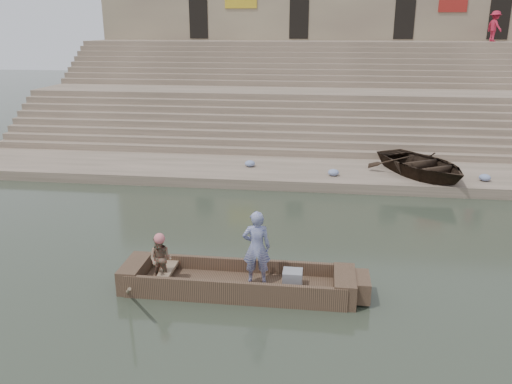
% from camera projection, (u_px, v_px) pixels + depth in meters
% --- Properties ---
extents(ground, '(120.00, 120.00, 0.00)m').
position_uv_depth(ground, '(322.00, 259.00, 14.15)').
color(ground, '#293225').
rests_on(ground, ground).
extents(lower_landing, '(32.00, 4.00, 0.40)m').
position_uv_depth(lower_landing, '(324.00, 174.00, 21.64)').
color(lower_landing, gray).
rests_on(lower_landing, ground).
extents(mid_landing, '(32.00, 3.00, 2.80)m').
position_uv_depth(mid_landing, '(325.00, 116.00, 28.36)').
color(mid_landing, gray).
rests_on(mid_landing, ground).
extents(upper_landing, '(32.00, 3.00, 5.20)m').
position_uv_depth(upper_landing, '(326.00, 81.00, 34.60)').
color(upper_landing, gray).
rests_on(upper_landing, ground).
extents(ghat_steps, '(32.00, 11.00, 5.20)m').
position_uv_depth(ghat_steps, '(326.00, 104.00, 29.83)').
color(ghat_steps, gray).
rests_on(ghat_steps, ground).
extents(building_wall, '(32.00, 5.07, 11.20)m').
position_uv_depth(building_wall, '(328.00, 34.00, 37.45)').
color(building_wall, tan).
rests_on(building_wall, ground).
extents(main_rowboat, '(5.00, 1.30, 0.22)m').
position_uv_depth(main_rowboat, '(237.00, 287.00, 12.44)').
color(main_rowboat, brown).
rests_on(main_rowboat, ground).
extents(rowboat_trim, '(6.04, 2.63, 1.86)m').
position_uv_depth(rowboat_trim, '(246.00, 280.00, 12.35)').
color(rowboat_trim, brown).
rests_on(rowboat_trim, ground).
extents(standing_man, '(0.71, 0.51, 1.82)m').
position_uv_depth(standing_man, '(257.00, 247.00, 12.16)').
color(standing_man, navy).
rests_on(standing_man, main_rowboat).
extents(rowing_man, '(0.60, 0.48, 1.19)m').
position_uv_depth(rowing_man, '(161.00, 259.00, 12.28)').
color(rowing_man, '#297D5A').
rests_on(rowing_man, main_rowboat).
extents(television, '(0.46, 0.42, 0.40)m').
position_uv_depth(television, '(292.00, 278.00, 12.19)').
color(television, gray).
rests_on(television, main_rowboat).
extents(beached_rowboat, '(4.96, 5.40, 0.91)m').
position_uv_depth(beached_rowboat, '(422.00, 164.00, 20.55)').
color(beached_rowboat, '#2D2116').
rests_on(beached_rowboat, lower_landing).
extents(pedestrian, '(1.06, 1.36, 1.85)m').
position_uv_depth(pedestrian, '(495.00, 26.00, 32.16)').
color(pedestrian, '#AE1D35').
rests_on(pedestrian, upper_landing).
extents(cloth_bundles, '(9.77, 1.41, 0.26)m').
position_uv_depth(cloth_bundles, '(352.00, 171.00, 20.84)').
color(cloth_bundles, '#3F5999').
rests_on(cloth_bundles, lower_landing).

